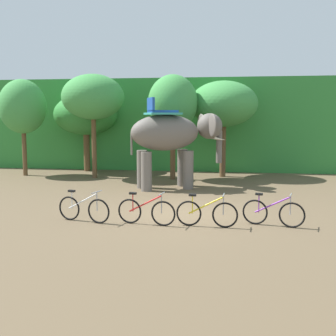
# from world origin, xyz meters

# --- Properties ---
(ground_plane) EXTENTS (80.00, 80.00, 0.00)m
(ground_plane) POSITION_xyz_m (0.00, 0.00, 0.00)
(ground_plane) COLOR brown
(foliage_hedge) EXTENTS (36.00, 6.00, 5.09)m
(foliage_hedge) POSITION_xyz_m (0.00, 12.95, 2.54)
(foliage_hedge) COLOR #338438
(foliage_hedge) RESTS_ON ground
(tree_right) EXTENTS (2.35, 2.35, 4.87)m
(tree_right) POSITION_xyz_m (-8.91, 7.19, 3.49)
(tree_right) COLOR brown
(tree_right) RESTS_ON ground
(tree_far_left) EXTENTS (3.45, 3.45, 4.22)m
(tree_far_left) POSITION_xyz_m (-6.34, 9.31, 3.09)
(tree_far_left) COLOR brown
(tree_far_left) RESTS_ON ground
(tree_center) EXTENTS (3.01, 3.01, 5.04)m
(tree_center) POSITION_xyz_m (-5.12, 6.94, 3.93)
(tree_center) COLOR brown
(tree_center) RESTS_ON ground
(tree_center_right) EXTENTS (2.36, 2.36, 4.98)m
(tree_center_right) POSITION_xyz_m (-1.24, 7.04, 3.63)
(tree_center_right) COLOR brown
(tree_center_right) RESTS_ON ground
(tree_far_right) EXTENTS (3.37, 3.37, 4.75)m
(tree_far_right) POSITION_xyz_m (1.12, 8.25, 3.60)
(tree_far_right) COLOR brown
(tree_far_right) RESTS_ON ground
(elephant) EXTENTS (4.15, 3.02, 3.78)m
(elephant) POSITION_xyz_m (-0.90, 4.58, 2.20)
(elephant) COLOR #665E56
(elephant) RESTS_ON ground
(bike_white) EXTENTS (1.67, 0.60, 0.92)m
(bike_white) POSITION_xyz_m (-2.66, -1.47, 0.39)
(bike_white) COLOR black
(bike_white) RESTS_ON ground
(bike_red) EXTENTS (1.70, 0.52, 0.92)m
(bike_red) POSITION_xyz_m (-0.81, -1.52, 0.39)
(bike_red) COLOR black
(bike_red) RESTS_ON ground
(bike_yellow) EXTENTS (1.71, 0.52, 0.92)m
(bike_yellow) POSITION_xyz_m (0.88, -1.50, 0.39)
(bike_yellow) COLOR black
(bike_yellow) RESTS_ON ground
(bike_purple) EXTENTS (1.68, 0.57, 0.92)m
(bike_purple) POSITION_xyz_m (2.70, -1.15, 0.39)
(bike_purple) COLOR black
(bike_purple) RESTS_ON ground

